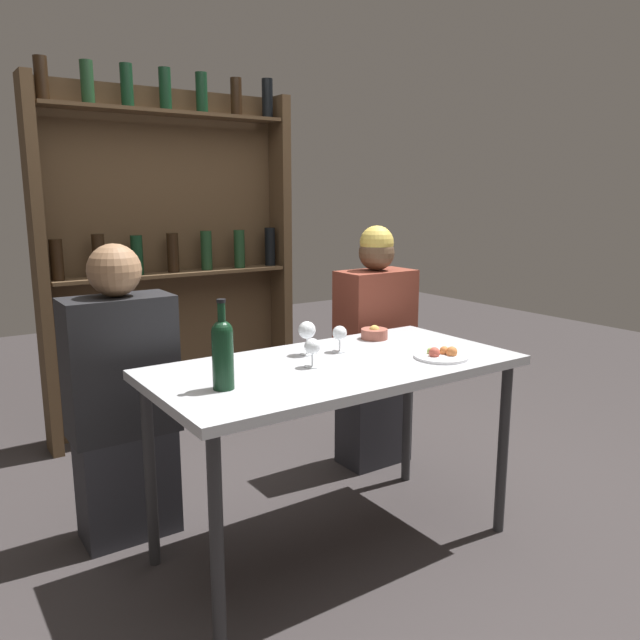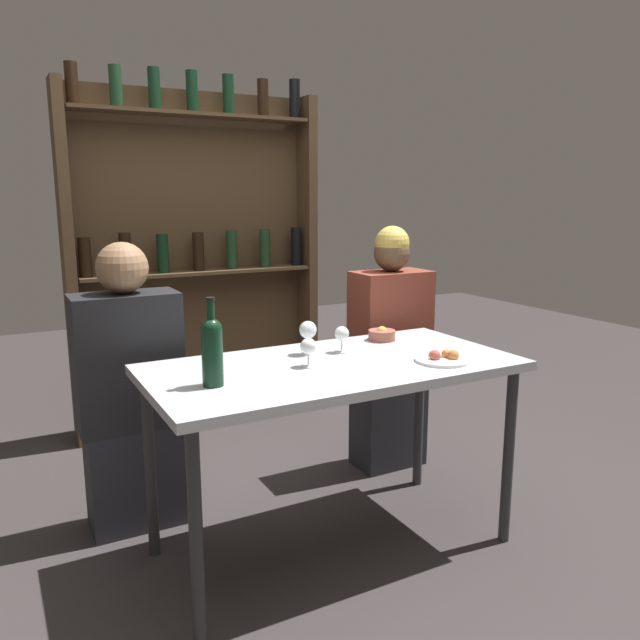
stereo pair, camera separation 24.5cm
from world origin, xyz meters
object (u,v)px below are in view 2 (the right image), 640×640
wine_bottle (212,348)px  snack_bowl (382,335)px  wine_glass_0 (342,335)px  wine_glass_1 (308,331)px  wine_glass_2 (309,348)px  food_plate_0 (443,358)px  seated_person_right (390,354)px  seated_person_left (130,397)px

wine_bottle → snack_bowl: wine_bottle is taller
wine_glass_0 → wine_glass_1: size_ratio=0.79×
wine_glass_1 → wine_glass_2: bearing=-116.3°
wine_bottle → wine_glass_0: bearing=17.1°
wine_bottle → food_plate_0: bearing=-7.8°
wine_glass_2 → food_plate_0: 0.53m
food_plate_0 → seated_person_right: (0.27, 0.75, -0.19)m
wine_glass_0 → wine_glass_2: bearing=-148.8°
wine_bottle → seated_person_right: 1.35m
wine_bottle → food_plate_0: 0.90m
wine_glass_0 → snack_bowl: bearing=21.0°
wine_bottle → seated_person_right: bearing=28.3°
seated_person_right → wine_glass_1: bearing=-149.6°
food_plate_0 → seated_person_left: bearing=144.5°
food_plate_0 → seated_person_left: seated_person_left is taller
snack_bowl → seated_person_right: bearing=50.1°
wine_glass_2 → seated_person_right: 0.99m
seated_person_left → wine_glass_2: bearing=-45.9°
wine_glass_0 → wine_glass_1: wine_glass_1 is taller
seated_person_left → seated_person_right: (1.32, 0.00, 0.02)m
wine_glass_1 → food_plate_0: bearing=-40.1°
wine_bottle → food_plate_0: size_ratio=1.42×
wine_glass_1 → seated_person_right: (0.68, 0.40, -0.27)m
seated_person_left → wine_bottle: bearing=-75.8°
snack_bowl → wine_glass_0: bearing=-159.0°
seated_person_left → seated_person_right: 1.32m
wine_bottle → wine_glass_1: (0.48, 0.22, -0.03)m
wine_glass_2 → food_plate_0: bearing=-19.7°
wine_glass_1 → snack_bowl: wine_glass_1 is taller
wine_glass_0 → seated_person_right: bearing=38.6°
wine_glass_0 → wine_glass_2: 0.26m
wine_bottle → seated_person_left: (-0.16, 0.62, -0.33)m
wine_glass_1 → food_plate_0: wine_glass_1 is taller
wine_glass_1 → seated_person_left: 0.81m
snack_bowl → seated_person_right: 0.48m
wine_glass_2 → seated_person_right: size_ratio=0.09×
wine_bottle → seated_person_right: size_ratio=0.24×
wine_bottle → wine_glass_2: wine_bottle is taller
food_plate_0 → snack_bowl: snack_bowl is taller
wine_bottle → seated_person_left: seated_person_left is taller
wine_bottle → seated_person_left: bearing=104.2°
wine_glass_1 → wine_glass_0: bearing=-14.1°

